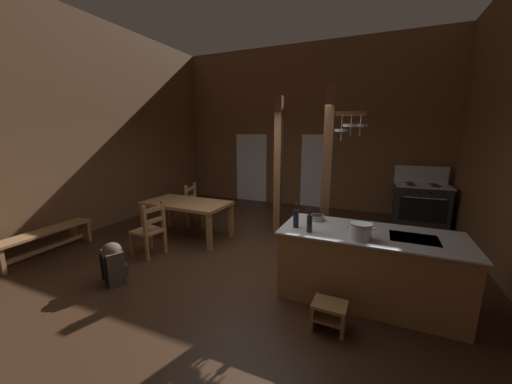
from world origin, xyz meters
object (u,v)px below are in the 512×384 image
object	(u,v)px
dining_table	(187,206)
stove_range	(420,204)
kitchen_island	(368,266)
ladderback_chair_near_window	(150,230)
bottle_tall_on_counter	(309,223)
backpack	(113,262)
step_stool	(329,313)
bench_along_left_wall	(45,238)
stockpot_on_counter	(361,231)
bottle_short_on_counter	(296,218)
mixing_bowl_on_counter	(317,218)
ladderback_chair_by_post	(197,206)

from	to	relation	value
dining_table	stove_range	bearing A→B (deg)	32.65
kitchen_island	stove_range	world-z (taller)	stove_range
ladderback_chair_near_window	bottle_tall_on_counter	xyz separation A→B (m)	(2.79, -0.20, 0.55)
backpack	step_stool	bearing A→B (deg)	4.30
bench_along_left_wall	stockpot_on_counter	size ratio (longest dim) A/B	4.84
bottle_short_on_counter	dining_table	bearing A→B (deg)	157.21
dining_table	stockpot_on_counter	distance (m)	3.54
kitchen_island	step_stool	world-z (taller)	kitchen_island
stove_range	step_stool	distance (m)	4.73
step_stool	bottle_short_on_counter	xyz separation A→B (m)	(-0.56, 0.61, 0.83)
bench_along_left_wall	backpack	xyz separation A→B (m)	(1.87, -0.21, 0.01)
kitchen_island	mixing_bowl_on_counter	distance (m)	0.89
ladderback_chair_by_post	bottle_short_on_counter	xyz separation A→B (m)	(2.83, -1.81, 0.56)
kitchen_island	bench_along_left_wall	distance (m)	5.23
dining_table	bottle_short_on_counter	xyz separation A→B (m)	(2.53, -1.06, 0.36)
stockpot_on_counter	bottle_tall_on_counter	world-z (taller)	bottle_tall_on_counter
ladderback_chair_by_post	mixing_bowl_on_counter	distance (m)	3.37
step_stool	stockpot_on_counter	distance (m)	0.98
dining_table	ladderback_chair_by_post	world-z (taller)	ladderback_chair_by_post
mixing_bowl_on_counter	bottle_short_on_counter	world-z (taller)	bottle_short_on_counter
ladderback_chair_near_window	bottle_short_on_counter	size ratio (longest dim) A/B	3.05
bottle_tall_on_counter	stove_range	bearing A→B (deg)	66.90
stove_range	bottle_tall_on_counter	size ratio (longest dim) A/B	4.55
kitchen_island	bottle_short_on_counter	xyz separation A→B (m)	(-0.90, -0.17, 0.57)
stove_range	dining_table	xyz separation A→B (m)	(-4.45, -2.85, 0.17)
bottle_tall_on_counter	bottle_short_on_counter	world-z (taller)	bottle_short_on_counter
stove_range	dining_table	size ratio (longest dim) A/B	0.77
ladderback_chair_near_window	stockpot_on_counter	size ratio (longest dim) A/B	2.94
stockpot_on_counter	bottle_short_on_counter	world-z (taller)	bottle_short_on_counter
kitchen_island	ladderback_chair_by_post	world-z (taller)	ladderback_chair_by_post
step_stool	stove_range	bearing A→B (deg)	73.32
stockpot_on_counter	bottle_short_on_counter	bearing A→B (deg)	172.86
ladderback_chair_by_post	bench_along_left_wall	bearing A→B (deg)	-120.60
dining_table	backpack	size ratio (longest dim) A/B	2.89
bench_along_left_wall	mixing_bowl_on_counter	size ratio (longest dim) A/B	7.86
kitchen_island	bench_along_left_wall	world-z (taller)	kitchen_island
stockpot_on_counter	mixing_bowl_on_counter	size ratio (longest dim) A/B	1.62
kitchen_island	ladderback_chair_by_post	xyz separation A→B (m)	(-3.73, 1.64, 0.01)
mixing_bowl_on_counter	dining_table	bearing A→B (deg)	166.49
kitchen_island	backpack	bearing A→B (deg)	-163.08
kitchen_island	bottle_tall_on_counter	world-z (taller)	bottle_tall_on_counter
kitchen_island	stove_range	distance (m)	3.87
stove_range	backpack	bearing A→B (deg)	-132.27
kitchen_island	bottle_short_on_counter	distance (m)	1.08
kitchen_island	bottle_short_on_counter	size ratio (longest dim) A/B	6.96
kitchen_island	bench_along_left_wall	bearing A→B (deg)	-171.27
stove_range	bench_along_left_wall	distance (m)	7.67
dining_table	ladderback_chair_near_window	xyz separation A→B (m)	(-0.06, -0.97, -0.20)
stove_range	mixing_bowl_on_counter	size ratio (longest dim) A/B	6.64
backpack	dining_table	bearing A→B (deg)	94.13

